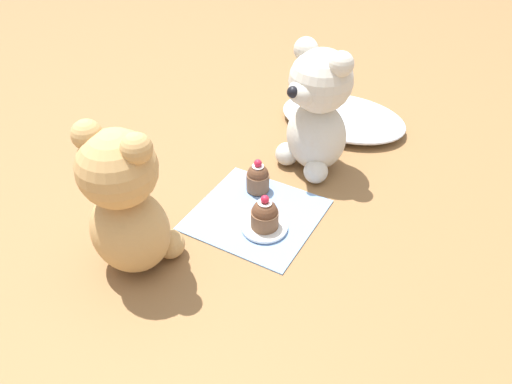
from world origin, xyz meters
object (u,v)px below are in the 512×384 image
at_px(cupcake_near_cream_bear, 258,178).
at_px(cupcake_near_tan_bear, 265,215).
at_px(teaspoon, 132,209).
at_px(teddy_bear_cream, 317,111).
at_px(saucer_plate, 265,227).
at_px(teddy_bear_tan, 126,203).

distance_m(cupcake_near_cream_bear, cupcake_near_tan_bear, 0.11).
distance_m(cupcake_near_tan_bear, teaspoon, 0.26).
distance_m(cupcake_near_cream_bear, teaspoon, 0.25).
distance_m(teddy_bear_cream, saucer_plate, 0.26).
xyz_separation_m(cupcake_near_tan_bear, teaspoon, (-0.25, -0.07, -0.03)).
xyz_separation_m(cupcake_near_cream_bear, cupcake_near_tan_bear, (0.07, -0.09, 0.00)).
bearing_deg(teaspoon, teddy_bear_tan, -163.71).
bearing_deg(cupcake_near_tan_bear, saucer_plate, -90.00).
bearing_deg(teddy_bear_tan, saucer_plate, -135.77).
xyz_separation_m(teddy_bear_cream, teddy_bear_tan, (-0.14, -0.40, -0.00)).
height_order(teddy_bear_tan, cupcake_near_tan_bear, teddy_bear_tan).
bearing_deg(cupcake_near_tan_bear, teddy_bear_cream, 92.06).
bearing_deg(teaspoon, cupcake_near_tan_bear, -102.01).
bearing_deg(saucer_plate, teddy_bear_tan, -130.71).
bearing_deg(teddy_bear_tan, cupcake_near_cream_bear, -112.35).
height_order(cupcake_near_cream_bear, teaspoon, cupcake_near_cream_bear).
relative_size(cupcake_near_cream_bear, teaspoon, 0.52).
relative_size(teddy_bear_cream, teaspoon, 1.99).
bearing_deg(teddy_bear_cream, cupcake_near_cream_bear, -94.26).
relative_size(cupcake_near_cream_bear, saucer_plate, 0.84).
xyz_separation_m(saucer_plate, cupcake_near_tan_bear, (0.00, 0.00, 0.03)).
relative_size(teddy_bear_cream, cupcake_near_cream_bear, 3.81).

